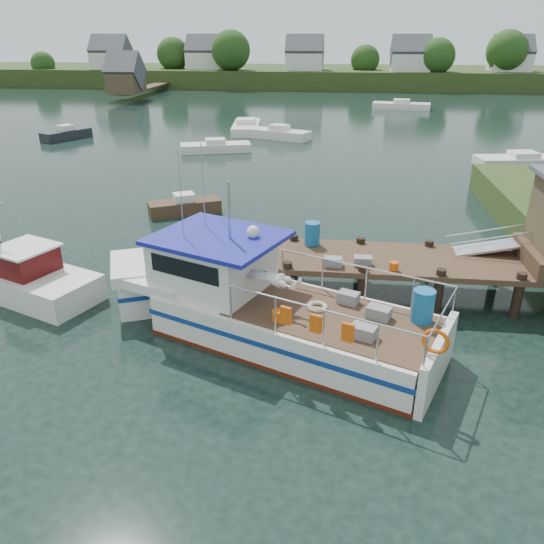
# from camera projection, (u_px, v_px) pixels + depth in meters

# --- Properties ---
(ground_plane) EXTENTS (160.00, 160.00, 0.00)m
(ground_plane) POSITION_uv_depth(u_px,v_px,m) (304.00, 289.00, 19.41)
(ground_plane) COLOR black
(far_shore) EXTENTS (140.00, 42.55, 9.22)m
(far_shore) POSITION_uv_depth(u_px,v_px,m) (335.00, 73.00, 93.05)
(far_shore) COLOR #2D401A
(far_shore) RESTS_ON ground
(dock) EXTENTS (16.60, 3.00, 4.78)m
(dock) POSITION_uv_depth(u_px,v_px,m) (499.00, 239.00, 17.79)
(dock) COLOR #473121
(dock) RESTS_ON ground
(lobster_boat) EXTENTS (11.31, 6.90, 5.61)m
(lobster_boat) POSITION_uv_depth(u_px,v_px,m) (254.00, 303.00, 16.21)
(lobster_boat) COLOR silver
(lobster_boat) RESTS_ON ground
(work_boat) EXTENTS (7.19, 4.40, 3.86)m
(work_boat) POSITION_uv_depth(u_px,v_px,m) (15.00, 275.00, 19.07)
(work_boat) COLOR silver
(work_boat) RESTS_ON ground
(moored_rowboat) EXTENTS (3.81, 2.73, 1.06)m
(moored_rowboat) POSITION_uv_depth(u_px,v_px,m) (185.00, 206.00, 27.38)
(moored_rowboat) COLOR #473121
(moored_rowboat) RESTS_ON ground
(moored_far) EXTENTS (7.13, 3.29, 1.17)m
(moored_far) POSITION_uv_depth(u_px,v_px,m) (401.00, 105.00, 64.91)
(moored_far) COLOR silver
(moored_far) RESTS_ON ground
(moored_a) EXTENTS (5.74, 3.31, 1.00)m
(moored_a) POSITION_uv_depth(u_px,v_px,m) (216.00, 147.00, 41.68)
(moored_a) COLOR silver
(moored_a) RESTS_ON ground
(moored_b) EXTENTS (5.84, 3.88, 1.22)m
(moored_b) POSITION_uv_depth(u_px,v_px,m) (279.00, 134.00, 46.68)
(moored_b) COLOR silver
(moored_b) RESTS_ON ground
(moored_c) EXTENTS (6.64, 3.20, 1.01)m
(moored_c) POSITION_uv_depth(u_px,v_px,m) (522.00, 161.00, 37.18)
(moored_c) COLOR silver
(moored_c) RESTS_ON ground
(moored_d) EXTENTS (3.09, 7.23, 1.19)m
(moored_d) POSITION_uv_depth(u_px,v_px,m) (246.00, 127.00, 50.18)
(moored_d) COLOR silver
(moored_d) RESTS_ON ground
(moored_e) EXTENTS (3.36, 4.61, 1.22)m
(moored_e) POSITION_uv_depth(u_px,v_px,m) (66.00, 134.00, 46.55)
(moored_e) COLOR black
(moored_e) RESTS_ON ground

